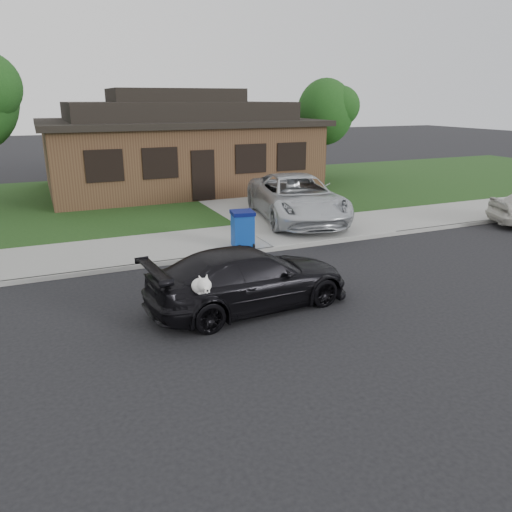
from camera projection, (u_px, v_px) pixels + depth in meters
name	position (u px, v px, depth m)	size (l,w,h in m)	color
ground	(183.00, 317.00, 10.34)	(120.00, 120.00, 0.00)	black
sidewalk	(137.00, 250.00, 14.69)	(60.00, 3.00, 0.12)	gray
curb	(148.00, 265.00, 13.38)	(60.00, 0.12, 0.12)	gray
lawn	(102.00, 201.00, 21.68)	(60.00, 13.00, 0.13)	#193814
driveway	(256.00, 203.00, 21.35)	(4.50, 13.00, 0.14)	gray
sedan	(249.00, 278.00, 10.67)	(4.65, 2.38, 1.31)	black
minivan	(297.00, 198.00, 17.88)	(2.64, 5.72, 1.59)	silver
recycling_bin	(243.00, 229.00, 14.70)	(0.73, 0.74, 1.08)	#0E3A9A
house	(177.00, 146.00, 24.33)	(12.60, 8.60, 4.65)	#422B1C
tree_1	(329.00, 111.00, 26.43)	(3.15, 3.00, 5.25)	#332114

